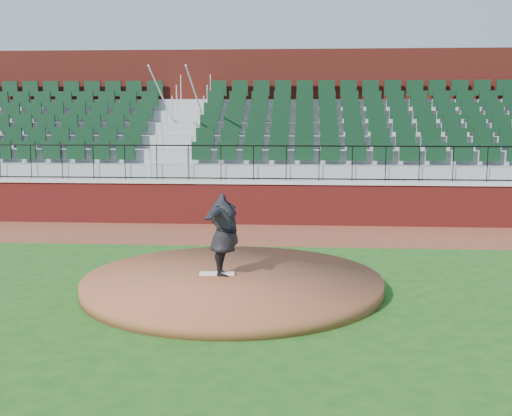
% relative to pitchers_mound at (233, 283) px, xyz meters
% --- Properties ---
extents(ground, '(90.00, 90.00, 0.00)m').
position_rel_pitchers_mound_xyz_m(ground, '(0.31, 0.19, -0.12)').
color(ground, '#1E4F16').
rests_on(ground, ground).
extents(warning_track, '(34.00, 3.20, 0.01)m').
position_rel_pitchers_mound_xyz_m(warning_track, '(0.31, 5.59, -0.12)').
color(warning_track, brown).
rests_on(warning_track, ground).
extents(field_wall, '(34.00, 0.35, 1.20)m').
position_rel_pitchers_mound_xyz_m(field_wall, '(0.31, 7.19, 0.47)').
color(field_wall, maroon).
rests_on(field_wall, ground).
extents(wall_cap, '(34.00, 0.45, 0.10)m').
position_rel_pitchers_mound_xyz_m(wall_cap, '(0.31, 7.19, 1.12)').
color(wall_cap, '#B7B7B7').
rests_on(wall_cap, field_wall).
extents(wall_railing, '(34.00, 0.05, 1.00)m').
position_rel_pitchers_mound_xyz_m(wall_railing, '(0.31, 7.19, 1.67)').
color(wall_railing, black).
rests_on(wall_railing, wall_cap).
extents(seating_stands, '(34.00, 5.10, 4.60)m').
position_rel_pitchers_mound_xyz_m(seating_stands, '(0.31, 9.92, 2.18)').
color(seating_stands, gray).
rests_on(seating_stands, ground).
extents(concourse_wall, '(34.00, 0.50, 5.50)m').
position_rel_pitchers_mound_xyz_m(concourse_wall, '(0.31, 12.72, 2.62)').
color(concourse_wall, maroon).
rests_on(concourse_wall, ground).
extents(pitchers_mound, '(5.56, 5.56, 0.25)m').
position_rel_pitchers_mound_xyz_m(pitchers_mound, '(0.00, 0.00, 0.00)').
color(pitchers_mound, brown).
rests_on(pitchers_mound, ground).
extents(pitching_rubber, '(0.66, 0.20, 0.04)m').
position_rel_pitchers_mound_xyz_m(pitching_rubber, '(-0.31, 0.16, 0.15)').
color(pitching_rubber, white).
rests_on(pitching_rubber, pitchers_mound).
extents(pitcher, '(0.73, 1.95, 1.55)m').
position_rel_pitchers_mound_xyz_m(pitcher, '(-0.17, 0.11, 0.90)').
color(pitcher, black).
rests_on(pitcher, pitchers_mound).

